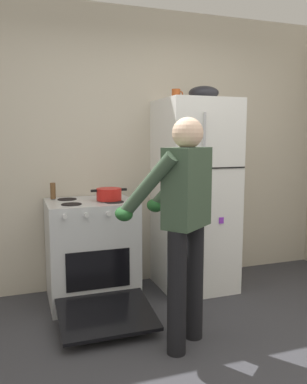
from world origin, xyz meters
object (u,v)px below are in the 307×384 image
coffee_mug (176,94)px  refrigerator (194,196)px  stove_range (92,252)px  mixing_bowl (204,93)px  red_pot (109,194)px  person_cook (182,213)px  pepper_mill (53,191)px

coffee_mug → refrigerator: bearing=-15.8°
stove_range → mixing_bowl: mixing_bowl is taller
red_pot → mixing_bowl: 1.31m
person_cook → mixing_bowl: (0.64, 0.98, 0.93)m
refrigerator → pepper_mill: 1.33m
coffee_mug → pepper_mill: bearing=172.5°
red_pot → pepper_mill: 0.52m
stove_range → pepper_mill: pepper_mill is taller
stove_range → pepper_mill: size_ratio=8.45×
stove_range → person_cook: 1.18m
person_cook → pepper_mill: (-0.76, 1.18, 0.03)m
red_pot → coffee_mug: coffee_mug is taller
coffee_mug → pepper_mill: coffee_mug is taller
mixing_bowl → refrigerator: bearing=-179.8°
refrigerator → coffee_mug: (-0.18, 0.05, 0.96)m
coffee_mug → mixing_bowl: (0.26, -0.05, 0.02)m
refrigerator → red_pot: size_ratio=5.67×
coffee_mug → pepper_mill: size_ratio=0.78×
red_pot → mixing_bowl: size_ratio=1.13×
pepper_mill → stove_range: bearing=-36.0°
person_cook → coffee_mug: (0.38, 1.03, 0.91)m
mixing_bowl → coffee_mug: bearing=169.0°
coffee_mug → stove_range: bearing=-175.4°
person_cook → mixing_bowl: 1.49m
mixing_bowl → red_pot: bearing=-176.9°
refrigerator → coffee_mug: bearing=164.2°
refrigerator → pepper_mill: size_ratio=12.60×
person_cook → red_pot: size_ratio=4.99×
refrigerator → person_cook: size_ratio=1.14×
stove_range → person_cook: (0.46, -0.97, 0.51)m
pepper_mill → person_cook: bearing=-57.4°
red_pot → refrigerator: bearing=3.3°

